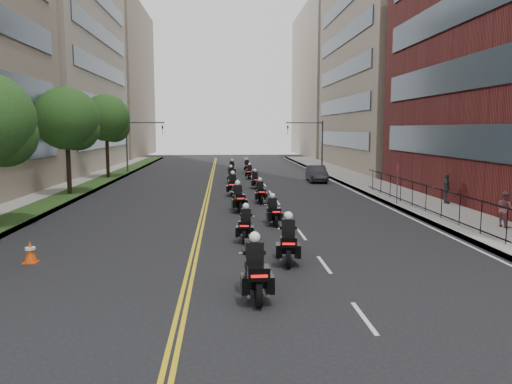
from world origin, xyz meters
The scene contains 28 objects.
ground centered at (0.00, 0.00, 0.00)m, with size 160.00×160.00×0.00m, color black.
sidewalk_right centered at (12.00, 25.00, 0.07)m, with size 4.00×90.00×0.15m, color gray.
sidewalk_left centered at (-12.00, 25.00, 0.07)m, with size 4.00×90.00×0.15m, color gray.
grass_strip centered at (-11.20, 25.00, 0.17)m, with size 2.00×90.00×0.04m, color #193714.
building_right_tan centered at (21.48, 48.00, 15.00)m, with size 15.11×28.00×30.00m.
building_right_far centered at (21.50, 78.00, 13.00)m, with size 15.00×28.00×26.00m, color #A09581.
building_left_mid centered at (-21.98, 48.00, 17.00)m, with size 16.11×28.00×34.00m.
building_left_far centered at (-22.00, 78.00, 13.00)m, with size 16.00×28.00×26.00m, color gray.
iron_fence centered at (11.00, 12.00, 0.90)m, with size 0.05×28.00×1.50m.
street_trees centered at (-11.05, 18.61, 5.13)m, with size 4.40×38.40×7.98m.
traffic_signal_right centered at (9.54, 42.00, 3.70)m, with size 4.09×0.20×5.60m.
traffic_signal_left centered at (-9.54, 42.00, 3.70)m, with size 4.09×0.20×5.60m.
motorcycle_0 centered at (0.55, 1.72, 0.74)m, with size 0.60×2.54×1.88m.
motorcycle_1 centered at (1.98, 5.41, 0.72)m, with size 0.72×2.47×1.82m.
motorcycle_2 centered at (0.62, 9.04, 0.63)m, with size 0.62×2.17×1.60m.
motorcycle_3 centered at (2.14, 12.50, 0.62)m, with size 0.58×2.13×1.57m.
motorcycle_4 centered at (0.52, 16.56, 0.71)m, with size 0.71×2.44×1.80m.
motorcycle_5 centered at (2.06, 19.92, 0.64)m, with size 0.52×2.21×1.63m.
motorcycle_6 centered at (0.36, 23.66, 0.70)m, with size 0.60×2.40×1.77m.
motorcycle_7 centered at (2.24, 27.70, 0.62)m, with size 0.56×2.13×1.57m.
motorcycle_8 centered at (0.37, 31.61, 0.64)m, with size 0.56×2.19×1.62m.
motorcycle_9 centered at (2.18, 35.40, 0.61)m, with size 0.61×2.08×1.53m.
motorcycle_10 centered at (0.59, 39.19, 0.66)m, with size 0.55×2.28×1.68m.
motorcycle_11 centered at (2.31, 42.53, 0.63)m, with size 0.50×2.17×1.60m.
parked_sedan centered at (8.12, 32.48, 0.72)m, with size 1.53×4.40×1.45m, color black.
pedestrian_b centered at (12.90, 10.41, 1.00)m, with size 0.83×0.65×1.71m, color brown.
pedestrian_c centered at (13.50, 17.93, 1.08)m, with size 1.09×0.45×1.86m, color #3C3B42.
traffic_cone centered at (-7.23, 5.97, 0.39)m, with size 0.48×0.48×0.80m.
Camera 1 is at (-0.34, -11.91, 4.76)m, focal length 35.00 mm.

